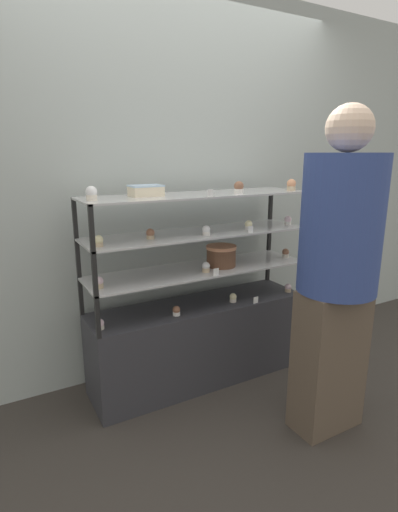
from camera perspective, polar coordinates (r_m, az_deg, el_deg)
ground_plane at (r=2.91m, az=0.00°, el=-16.94°), size 20.00×20.00×0.00m
back_wall at (r=2.81m, az=-3.49°, el=9.95°), size 8.00×0.05×2.60m
display_base at (r=2.78m, az=0.00°, el=-12.08°), size 1.47×0.40×0.55m
display_riser_lower at (r=2.60m, az=0.00°, el=-2.11°), size 1.47×0.40×0.24m
display_riser_middle at (r=2.54m, az=0.00°, el=3.11°), size 1.47×0.40×0.24m
display_riser_upper at (r=2.50m, az=0.00°, el=8.53°), size 1.47×0.40×0.24m
layer_cake_centerpiece at (r=2.64m, az=3.19°, el=0.03°), size 0.20×0.20×0.14m
sheet_cake_frosted at (r=2.39m, az=-7.59°, el=9.27°), size 0.19×0.13×0.06m
cupcake_0 at (r=2.36m, az=-13.95°, el=-9.44°), size 0.05×0.05×0.06m
cupcake_1 at (r=2.48m, az=-3.25°, el=-7.83°), size 0.05×0.05×0.06m
cupcake_2 at (r=2.70m, az=4.88°, el=-5.97°), size 0.05×0.05×0.06m
cupcake_3 at (r=2.95m, az=12.60°, el=-4.47°), size 0.05×0.05×0.06m
price_tag_0 at (r=2.69m, az=8.12°, el=-6.24°), size 0.04×0.00×0.04m
cupcake_4 at (r=2.28m, az=-14.10°, el=-3.70°), size 0.05×0.05×0.07m
cupcake_5 at (r=2.51m, az=0.96°, el=-1.61°), size 0.05×0.05×0.07m
cupcake_6 at (r=2.93m, az=12.26°, el=0.39°), size 0.05×0.05×0.07m
price_tag_1 at (r=2.45m, az=2.46°, el=-2.27°), size 0.04×0.00×0.04m
cupcake_7 at (r=2.20m, az=-14.15°, el=2.08°), size 0.05×0.05×0.06m
cupcake_8 at (r=2.35m, az=-6.97°, el=3.15°), size 0.05×0.05×0.06m
cupcake_9 at (r=2.43m, az=1.04°, el=3.65°), size 0.05×0.05×0.06m
cupcake_10 at (r=2.64m, az=7.10°, el=4.40°), size 0.05×0.05×0.06m
cupcake_11 at (r=2.88m, az=12.58°, el=5.00°), size 0.05×0.05×0.06m
price_tag_2 at (r=2.53m, az=7.39°, el=3.78°), size 0.04×0.00×0.04m
cupcake_12 at (r=2.21m, az=-15.12°, el=8.61°), size 0.06×0.06×0.08m
cupcake_13 at (r=2.53m, az=5.71°, el=9.69°), size 0.06×0.06×0.08m
cupcake_14 at (r=2.81m, az=13.05°, el=9.86°), size 0.06×0.06×0.08m
price_tag_3 at (r=2.33m, az=1.65°, el=9.00°), size 0.04×0.00×0.04m
customer_figure at (r=2.20m, az=19.14°, el=-1.70°), size 0.41×0.41×1.75m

